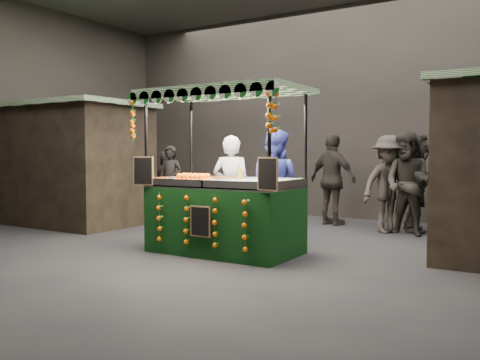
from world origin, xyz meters
The scene contains 13 objects.
ground centered at (0.00, 0.00, 0.00)m, with size 12.00×12.00×0.00m, color black.
market_hall centered at (0.00, 0.00, 3.38)m, with size 12.10×10.10×5.05m.
neighbour_stall_left centered at (-4.40, 1.00, 1.31)m, with size 3.00×2.20×2.60m.
juice_stall centered at (0.13, -0.07, 0.77)m, with size 2.58×1.52×2.50m.
vendor_grey centered at (-0.30, 0.81, 0.92)m, with size 0.76×0.61×1.84m.
vendor_blue centered at (0.40, 1.06, 0.96)m, with size 0.94×0.73×1.93m.
shopper_0 centered at (-3.30, 2.81, 0.85)m, with size 0.67×0.49×1.71m.
shopper_1 centered at (2.12, 3.13, 0.96)m, with size 1.08×0.93×1.93m.
shopper_2 centered at (0.40, 3.71, 0.97)m, with size 1.23×0.78×1.95m.
shopper_3 centered at (1.72, 3.27, 0.94)m, with size 1.27×1.39×1.88m.
shopper_4 centered at (-4.50, 4.16, 0.81)m, with size 0.93×0.78×1.62m.
shopper_5 centered at (2.10, 3.70, 0.97)m, with size 1.12×1.88×1.93m.
shopper_6 centered at (2.39, 4.60, 0.75)m, with size 0.61×0.66×1.50m.
Camera 1 is at (4.45, -6.61, 1.54)m, focal length 38.48 mm.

